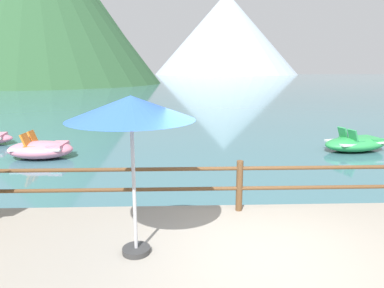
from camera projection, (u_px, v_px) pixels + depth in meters
ground_plane at (188, 91)px, 44.07m from camera, size 200.00×200.00×0.00m
dock_railing at (240, 180)px, 6.35m from camera, size 23.92×0.12×0.95m
beach_umbrella at (131, 110)px, 4.55m from camera, size 1.70×1.70×2.24m
pedal_boat_0 at (41, 149)px, 11.69m from camera, size 2.18×1.39×0.89m
pedal_boat_1 at (355, 143)px, 12.70m from camera, size 2.65×1.86×0.85m
cliff_headland at (47, 7)px, 62.29m from camera, size 42.62×42.62×28.61m
distant_peak at (226, 34)px, 135.69m from camera, size 55.72×55.72×30.75m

